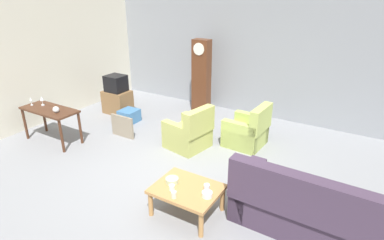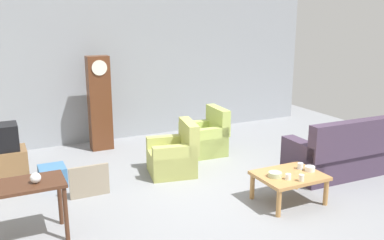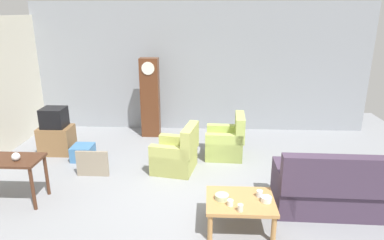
{
  "view_description": "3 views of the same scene",
  "coord_description": "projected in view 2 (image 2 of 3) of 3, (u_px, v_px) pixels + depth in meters",
  "views": [
    {
      "loc": [
        2.75,
        -4.05,
        3.14
      ],
      "look_at": [
        0.01,
        0.48,
        0.9
      ],
      "focal_mm": 29.77,
      "sensor_mm": 36.0,
      "label": 1
    },
    {
      "loc": [
        -3.09,
        -5.33,
        2.71
      ],
      "look_at": [
        -0.22,
        0.63,
        1.04
      ],
      "focal_mm": 38.98,
      "sensor_mm": 36.0,
      "label": 2
    },
    {
      "loc": [
        0.21,
        -5.05,
        2.97
      ],
      "look_at": [
        -0.07,
        0.82,
        1.09
      ],
      "focal_mm": 31.98,
      "sensor_mm": 36.0,
      "label": 3
    }
  ],
  "objects": [
    {
      "name": "console_table_dark",
      "position": [
        9.0,
        194.0,
        4.95
      ],
      "size": [
        1.3,
        0.56,
        0.75
      ],
      "color": "#472819",
      "rests_on": "ground_plane"
    },
    {
      "name": "ground_plane",
      "position": [
        222.0,
        190.0,
        6.62
      ],
      "size": [
        10.4,
        10.4,
        0.0
      ],
      "primitive_type": "plane",
      "color": "gray"
    },
    {
      "name": "couch_floral",
      "position": [
        347.0,
        154.0,
        7.25
      ],
      "size": [
        2.12,
        0.93,
        1.04
      ],
      "color": "#423347",
      "rests_on": "ground_plane"
    },
    {
      "name": "tv_stand_cabinet",
      "position": [
        6.0,
        167.0,
        6.78
      ],
      "size": [
        0.68,
        0.52,
        0.6
      ],
      "primitive_type": "cube",
      "color": "brown",
      "rests_on": "ground_plane"
    },
    {
      "name": "garage_door_wall",
      "position": [
        143.0,
        66.0,
        9.37
      ],
      "size": [
        8.4,
        0.16,
        3.2
      ],
      "primitive_type": "cube",
      "color": "gray",
      "rests_on": "ground_plane"
    },
    {
      "name": "cup_blue_rimmed",
      "position": [
        300.0,
        166.0,
        6.31
      ],
      "size": [
        0.09,
        0.09,
        0.1
      ],
      "primitive_type": "cylinder",
      "color": "silver",
      "rests_on": "coffee_table_wood"
    },
    {
      "name": "glass_dome_cloche",
      "position": [
        36.0,
        178.0,
        4.99
      ],
      "size": [
        0.13,
        0.13,
        0.13
      ],
      "primitive_type": "sphere",
      "color": "silver",
      "rests_on": "console_table_dark"
    },
    {
      "name": "tv_crt",
      "position": [
        2.0,
        137.0,
        6.65
      ],
      "size": [
        0.48,
        0.44,
        0.42
      ],
      "primitive_type": "cube",
      "color": "black",
      "rests_on": "tv_stand_cabinet"
    },
    {
      "name": "armchair_olive_far",
      "position": [
        205.0,
        139.0,
        8.32
      ],
      "size": [
        0.83,
        0.8,
        0.92
      ],
      "color": "#ACBE5E",
      "rests_on": "ground_plane"
    },
    {
      "name": "cup_cream_tall",
      "position": [
        301.0,
        178.0,
        5.84
      ],
      "size": [
        0.08,
        0.08,
        0.1
      ],
      "primitive_type": "cylinder",
      "color": "beige",
      "rests_on": "coffee_table_wood"
    },
    {
      "name": "coffee_table_wood",
      "position": [
        289.0,
        178.0,
        6.13
      ],
      "size": [
        0.96,
        0.76,
        0.44
      ],
      "color": "#B27F47",
      "rests_on": "ground_plane"
    },
    {
      "name": "bowl_white_stacked",
      "position": [
        310.0,
        169.0,
        6.23
      ],
      "size": [
        0.15,
        0.15,
        0.07
      ],
      "primitive_type": "cylinder",
      "color": "white",
      "rests_on": "coffee_table_wood"
    },
    {
      "name": "armchair_olive_near",
      "position": [
        174.0,
        157.0,
        7.27
      ],
      "size": [
        0.92,
        0.89,
        0.92
      ],
      "color": "tan",
      "rests_on": "ground_plane"
    },
    {
      "name": "cup_white_porcelain",
      "position": [
        288.0,
        177.0,
        5.9
      ],
      "size": [
        0.08,
        0.08,
        0.08
      ],
      "primitive_type": "cylinder",
      "color": "white",
      "rests_on": "coffee_table_wood"
    },
    {
      "name": "grandfather_clock",
      "position": [
        100.0,
        103.0,
        8.45
      ],
      "size": [
        0.44,
        0.3,
        1.92
      ],
      "color": "#562D19",
      "rests_on": "ground_plane"
    },
    {
      "name": "bowl_shallow_green",
      "position": [
        275.0,
        175.0,
        6.0
      ],
      "size": [
        0.2,
        0.2,
        0.07
      ],
      "primitive_type": "cylinder",
      "color": "#B2C69E",
      "rests_on": "coffee_table_wood"
    },
    {
      "name": "framed_picture_leaning",
      "position": [
        89.0,
        181.0,
        6.35
      ],
      "size": [
        0.6,
        0.05,
        0.5
      ],
      "primitive_type": "cube",
      "color": "gray",
      "rests_on": "ground_plane"
    },
    {
      "name": "storage_box_blue",
      "position": [
        53.0,
        176.0,
        6.81
      ],
      "size": [
        0.42,
        0.44,
        0.31
      ],
      "primitive_type": "cube",
      "color": "teal",
      "rests_on": "ground_plane"
    }
  ]
}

